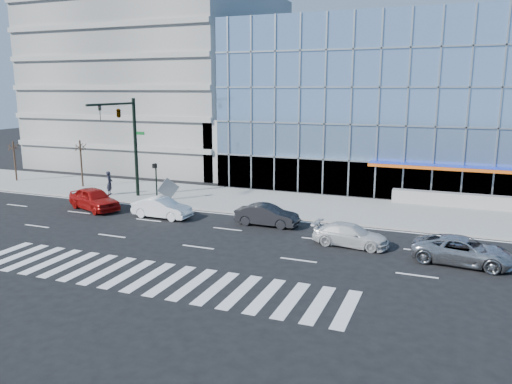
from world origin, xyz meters
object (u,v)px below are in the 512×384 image
at_px(street_tree_near, 80,147).
at_px(red_sedan, 94,199).
at_px(street_tree_far, 13,147).
at_px(dark_sedan, 267,215).
at_px(traffic_signal, 124,124).
at_px(tilted_panel, 168,189).
at_px(white_sedan, 162,208).
at_px(ped_signal_post, 156,176).
at_px(silver_suv, 463,251).
at_px(white_suv, 351,235).
at_px(pedestrian, 110,183).

distance_m(street_tree_near, red_sedan, 9.56).
distance_m(street_tree_near, street_tree_far, 8.01).
relative_size(street_tree_near, dark_sedan, 1.00).
height_order(traffic_signal, tilted_panel, traffic_signal).
bearing_deg(white_sedan, red_sedan, 89.88).
relative_size(ped_signal_post, red_sedan, 0.62).
xyz_separation_m(silver_suv, white_sedan, (-19.55, 2.34, 0.00)).
xyz_separation_m(ped_signal_post, street_tree_far, (-17.50, 2.56, 1.30)).
bearing_deg(tilted_panel, street_tree_far, 129.70).
distance_m(white_sedan, tilted_panel, 5.07).
height_order(silver_suv, white_suv, silver_suv).
height_order(white_suv, pedestrian, pedestrian).
relative_size(white_suv, dark_sedan, 1.04).
height_order(silver_suv, pedestrian, pedestrian).
height_order(traffic_signal, street_tree_far, traffic_signal).
relative_size(street_tree_near, street_tree_far, 1.09).
distance_m(white_sedan, pedestrian, 9.09).
xyz_separation_m(dark_sedan, tilted_panel, (-9.78, 3.69, 0.37)).
xyz_separation_m(white_sedan, pedestrian, (-7.89, 4.49, 0.44)).
bearing_deg(street_tree_far, dark_sedan, -11.48).
distance_m(street_tree_near, pedestrian, 5.70).
relative_size(traffic_signal, street_tree_near, 1.89).
bearing_deg(dark_sedan, white_suv, -110.79).
bearing_deg(dark_sedan, street_tree_near, 74.32).
relative_size(traffic_signal, street_tree_far, 2.07).
height_order(silver_suv, white_sedan, white_sedan).
distance_m(ped_signal_post, street_tree_near, 9.97).
bearing_deg(red_sedan, pedestrian, 44.93).
distance_m(traffic_signal, ped_signal_post, 4.75).
xyz_separation_m(traffic_signal, tilted_panel, (3.27, 0.92, -5.10)).
bearing_deg(street_tree_near, white_suv, -17.07).
xyz_separation_m(street_tree_far, white_sedan, (20.50, -6.55, -2.74)).
distance_m(white_sedan, dark_sedan, 7.60).
height_order(street_tree_near, street_tree_far, street_tree_near).
relative_size(traffic_signal, tilted_panel, 6.15).
height_order(traffic_signal, white_suv, traffic_signal).
bearing_deg(silver_suv, red_sedan, 90.08).
relative_size(traffic_signal, silver_suv, 1.58).
height_order(dark_sedan, tilted_panel, tilted_panel).
distance_m(street_tree_far, silver_suv, 41.12).
xyz_separation_m(traffic_signal, street_tree_far, (-15.00, 2.93, -2.72)).
xyz_separation_m(traffic_signal, pedestrian, (-2.39, 0.87, -5.03)).
bearing_deg(white_suv, silver_suv, -94.02).
xyz_separation_m(white_suv, pedestrian, (-21.44, 5.94, 0.50)).
bearing_deg(ped_signal_post, pedestrian, 174.18).
bearing_deg(street_tree_far, red_sedan, -23.67).
relative_size(dark_sedan, tilted_panel, 3.25).
relative_size(ped_signal_post, tilted_panel, 2.31).
relative_size(silver_suv, dark_sedan, 1.20).
bearing_deg(ped_signal_post, street_tree_far, 171.69).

